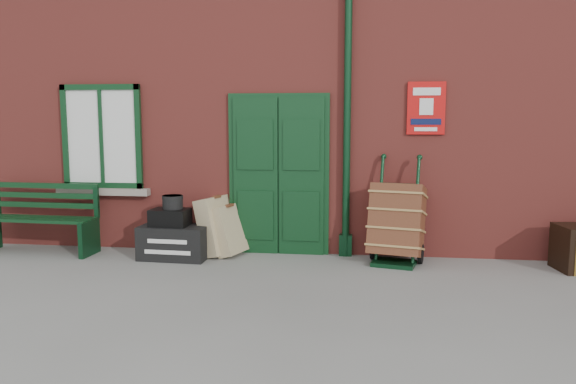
# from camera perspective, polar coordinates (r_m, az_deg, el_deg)

# --- Properties ---
(ground) EXTENTS (80.00, 80.00, 0.00)m
(ground) POSITION_cam_1_polar(r_m,az_deg,el_deg) (6.64, -0.23, -9.27)
(ground) COLOR gray
(ground) RESTS_ON ground
(station_building) EXTENTS (10.30, 4.30, 4.36)m
(station_building) POSITION_cam_1_polar(r_m,az_deg,el_deg) (9.83, 2.54, 8.94)
(station_building) COLOR #A63D35
(station_building) RESTS_ON ground
(bench) EXTENTS (1.67, 0.57, 1.02)m
(bench) POSITION_cam_1_polar(r_m,az_deg,el_deg) (8.80, -23.86, -2.31)
(bench) COLOR #0E3317
(bench) RESTS_ON ground
(houdini_trunk) EXTENTS (0.94, 0.55, 0.46)m
(houdini_trunk) POSITION_cam_1_polar(r_m,az_deg,el_deg) (7.87, -11.47, -5.02)
(houdini_trunk) COLOR black
(houdini_trunk) RESTS_ON ground
(strongbox) EXTENTS (0.52, 0.39, 0.23)m
(strongbox) POSITION_cam_1_polar(r_m,az_deg,el_deg) (7.82, -11.88, -2.54)
(strongbox) COLOR black
(strongbox) RESTS_ON houdini_trunk
(hatbox) EXTENTS (0.29, 0.29, 0.18)m
(hatbox) POSITION_cam_1_polar(r_m,az_deg,el_deg) (7.81, -11.64, -1.01)
(hatbox) COLOR black
(hatbox) RESTS_ON strongbox
(suitcase_back) EXTENTS (0.55, 0.67, 0.83)m
(suitcase_back) POSITION_cam_1_polar(r_m,az_deg,el_deg) (7.96, -7.31, -3.42)
(suitcase_back) COLOR tan
(suitcase_back) RESTS_ON ground
(suitcase_front) EXTENTS (0.53, 0.61, 0.72)m
(suitcase_front) POSITION_cam_1_polar(r_m,az_deg,el_deg) (7.93, -6.05, -3.87)
(suitcase_front) COLOR tan
(suitcase_front) RESTS_ON ground
(porter_trolley) EXTENTS (0.83, 0.87, 1.40)m
(porter_trolley) POSITION_cam_1_polar(r_m,az_deg,el_deg) (7.60, 11.00, -3.05)
(porter_trolley) COLOR black
(porter_trolley) RESTS_ON ground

